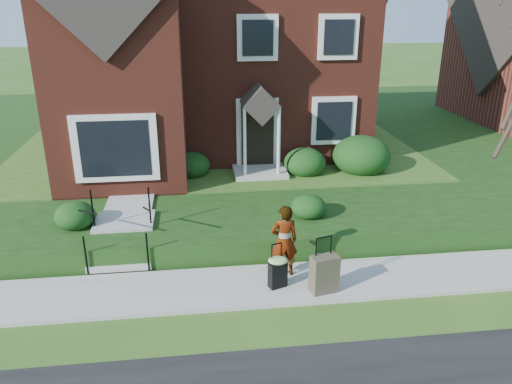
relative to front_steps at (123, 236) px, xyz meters
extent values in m
plane|color=#2D5119|center=(2.50, -1.84, -0.47)|extent=(120.00, 120.00, 0.00)
cube|color=#9E9B93|center=(2.50, -1.84, -0.43)|extent=(60.00, 1.60, 0.08)
cube|color=#15330E|center=(6.50, 9.06, -0.17)|extent=(44.00, 20.00, 0.60)
cube|color=#9E9B93|center=(0.00, 3.16, 0.16)|extent=(1.20, 6.00, 0.06)
cube|color=maroon|center=(2.50, 8.16, 2.83)|extent=(10.00, 8.00, 5.40)
cube|color=maroon|center=(-0.30, 3.36, 2.83)|extent=(3.60, 2.40, 5.40)
cube|color=silver|center=(-0.30, 2.21, 1.53)|extent=(2.20, 0.30, 1.80)
cube|color=black|center=(3.70, 4.10, 1.18)|extent=(1.00, 0.12, 2.10)
cube|color=black|center=(6.10, 4.11, 1.63)|extent=(1.40, 0.10, 1.50)
cube|color=#9E9B93|center=(0.00, -0.84, -0.32)|extent=(1.40, 0.30, 0.15)
cube|color=#9E9B93|center=(0.00, -0.54, -0.17)|extent=(1.40, 0.30, 0.15)
cube|color=#9E9B93|center=(0.00, -0.24, -0.02)|extent=(1.40, 0.30, 0.15)
cube|color=#9E9B93|center=(0.00, 0.06, 0.13)|extent=(1.40, 0.30, 0.15)
cube|color=#9E9B93|center=(0.00, 0.61, 0.13)|extent=(1.40, 0.80, 0.15)
cylinder|color=black|center=(-0.65, -0.99, 0.06)|extent=(0.04, 0.04, 0.90)
cylinder|color=black|center=(-0.65, 0.21, 0.66)|extent=(0.04, 0.04, 0.90)
cylinder|color=black|center=(0.65, -0.99, 0.06)|extent=(0.04, 0.04, 0.90)
cylinder|color=black|center=(0.65, 0.21, 0.66)|extent=(0.04, 0.04, 0.90)
ellipsoid|color=black|center=(-1.56, 3.07, 0.56)|extent=(1.24, 1.24, 0.87)
ellipsoid|color=black|center=(1.61, 3.79, 0.53)|extent=(1.16, 1.16, 0.81)
ellipsoid|color=black|center=(5.09, 3.51, 0.57)|extent=(1.28, 1.28, 0.90)
ellipsoid|color=black|center=(6.89, 3.54, 0.75)|extent=(1.79, 1.79, 1.25)
ellipsoid|color=black|center=(-1.12, 0.43, 0.46)|extent=(0.94, 0.94, 0.66)
ellipsoid|color=black|center=(4.50, 0.33, 0.43)|extent=(0.87, 0.87, 0.61)
imported|color=#999999|center=(3.55, -1.52, 0.41)|extent=(0.60, 0.41, 1.60)
cube|color=black|center=(3.34, -2.00, -0.12)|extent=(0.41, 0.32, 0.55)
cylinder|color=black|center=(3.34, -2.00, 0.57)|extent=(0.22, 0.10, 0.03)
cylinder|color=black|center=(3.23, -2.00, 0.36)|extent=(0.02, 0.02, 0.41)
cylinder|color=black|center=(3.45, -2.00, 0.36)|extent=(0.02, 0.02, 0.41)
cylinder|color=black|center=(3.21, -2.00, -0.36)|extent=(0.06, 0.07, 0.06)
cylinder|color=black|center=(3.47, -2.00, -0.36)|extent=(0.06, 0.07, 0.06)
ellipsoid|color=#9DC570|center=(3.34, -2.00, 0.22)|extent=(0.49, 0.45, 0.13)
cube|color=#4A4231|center=(4.24, -2.28, 0.00)|extent=(0.60, 0.42, 0.79)
cylinder|color=black|center=(4.24, -2.28, 0.78)|extent=(0.33, 0.10, 0.03)
cylinder|color=black|center=(4.08, -2.28, 0.59)|extent=(0.02, 0.02, 0.38)
cylinder|color=black|center=(4.41, -2.28, 0.59)|extent=(0.02, 0.02, 0.38)
cylinder|color=black|center=(4.05, -2.28, -0.36)|extent=(0.05, 0.07, 0.06)
cylinder|color=black|center=(4.44, -2.28, -0.36)|extent=(0.05, 0.07, 0.06)
camera|label=1|loc=(1.79, -10.80, 5.16)|focal=35.00mm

